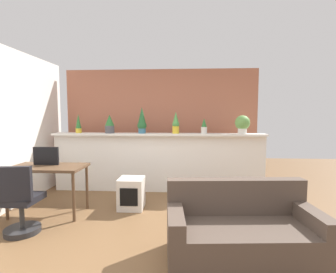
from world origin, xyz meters
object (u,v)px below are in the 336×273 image
Objects in this scene: side_cube_shelf at (131,193)px; couch at (241,233)px; potted_plant_5 at (242,124)px; office_chair at (19,205)px; potted_plant_4 at (204,126)px; potted_plant_0 at (78,124)px; potted_plant_2 at (142,121)px; potted_plant_3 at (176,123)px; tv_monitor at (46,156)px; desk at (48,171)px; potted_plant_1 at (110,124)px.

side_cube_shelf is 2.00m from couch.
potted_plant_5 is 0.39× the size of office_chair.
potted_plant_4 is 3.25m from office_chair.
potted_plant_0 is 1.29m from potted_plant_2.
potted_plant_3 is at bearing -179.48° from potted_plant_5.
potted_plant_2 is at bearing -179.49° from potted_plant_5.
couch is (-0.50, -2.27, -1.07)m from potted_plant_5.
side_cube_shelf is (1.28, 0.23, -0.64)m from tv_monitor.
potted_plant_1 is at bearing 62.75° from desk.
potted_plant_4 reaches higher than office_chair.
potted_plant_5 is at bearing 77.52° from couch.
potted_plant_0 is at bearing 88.40° from tv_monitor.
tv_monitor is 3.03m from couch.
potted_plant_2 is 0.66m from potted_plant_3.
couch reaches higher than side_cube_shelf.
potted_plant_3 is at bearing 0.54° from potted_plant_1.
potted_plant_0 is at bearing 143.10° from side_cube_shelf.
potted_plant_2 is 0.56× the size of office_chair.
office_chair reaches higher than couch.
potted_plant_2 is 0.46× the size of desk.
potted_plant_1 is at bearing 58.47° from tv_monitor.
potted_plant_1 reaches higher than side_cube_shelf.
tv_monitor reaches higher than office_chair.
side_cube_shelf is at bearing -55.78° from potted_plant_1.
side_cube_shelf is at bearing -143.51° from potted_plant_4.
tv_monitor is at bearing -150.39° from potted_plant_3.
potted_plant_0 is 0.90× the size of potted_plant_3.
potted_plant_5 is 3.47m from desk.
potted_plant_2 is (1.29, -0.05, 0.05)m from potted_plant_0.
potted_plant_5 reaches higher than side_cube_shelf.
potted_plant_5 is 0.70× the size of side_cube_shelf.
potted_plant_2 is at bearing -2.13° from potted_plant_0.
couch is (2.71, -2.30, -1.06)m from potted_plant_0.
potted_plant_2 is 1.45× the size of potted_plant_5.
potted_plant_1 is 1.03× the size of potted_plant_5.
potted_plant_5 is 3.84m from office_chair.
couch is at bearing -102.48° from potted_plant_5.
potted_plant_4 is 0.33× the size of office_chair.
potted_plant_1 is 1.53m from side_cube_shelf.
office_chair is (-1.26, -1.89, -1.01)m from potted_plant_2.
couch is (1.46, -1.36, 0.03)m from side_cube_shelf.
couch is (1.42, -2.26, -1.12)m from potted_plant_2.
potted_plant_2 is 1.21× the size of potted_plant_3.
desk is at bearing -136.25° from potted_plant_2.
potted_plant_0 reaches higher than office_chair.
potted_plant_4 is 1.87m from side_cube_shelf.
side_cube_shelf is (-0.69, -0.90, -1.11)m from potted_plant_3.
potted_plant_2 is 1.80m from tv_monitor.
desk is (-1.25, -1.20, -0.73)m from potted_plant_2.
office_chair is (-0.01, -0.69, -0.28)m from desk.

